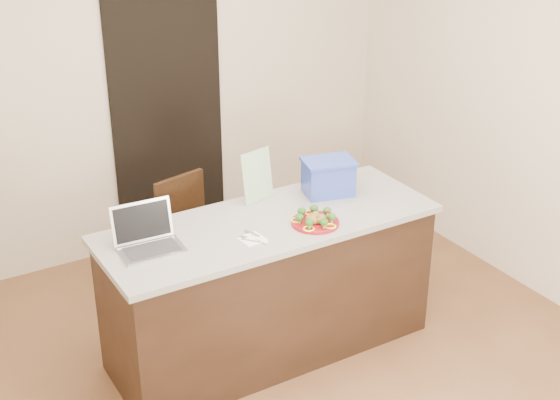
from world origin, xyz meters
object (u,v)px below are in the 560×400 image
island (270,286)px  chair (187,232)px  napkin (252,239)px  yogurt_bottle (329,217)px  plate (315,222)px  blue_box (328,177)px  laptop (147,236)px

island → chair: island is taller
chair → napkin: bearing=-104.9°
yogurt_bottle → plate: bearing=172.7°
plate → blue_box: size_ratio=0.78×
chair → yogurt_bottle: bearing=-78.2°
blue_box → napkin: bearing=-143.1°
yogurt_bottle → chair: 1.21m
plate → laptop: laptop is taller
island → blue_box: 0.79m
chair → blue_box: bearing=-58.1°
yogurt_bottle → napkin: bearing=176.5°
island → napkin: napkin is taller
laptop → blue_box: bearing=6.9°
island → yogurt_bottle: size_ratio=31.36×
island → blue_box: (0.52, 0.14, 0.57)m
blue_box → chair: bearing=149.3°
island → yogurt_bottle: yogurt_bottle is taller
napkin → blue_box: 0.79m
island → napkin: 0.53m
island → blue_box: bearing=15.3°
island → chair: bearing=101.8°
laptop → plate: bearing=-10.9°
plate → yogurt_bottle: yogurt_bottle is taller
island → plate: (0.21, -0.18, 0.47)m
blue_box → plate: bearing=-119.5°
plate → napkin: bearing=177.3°
laptop → yogurt_bottle: bearing=-10.3°
plate → island: bearing=139.9°
blue_box → island: bearing=-150.4°
blue_box → chair: (-0.69, 0.69, -0.53)m
plate → laptop: size_ratio=0.79×
plate → chair: size_ratio=0.32×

